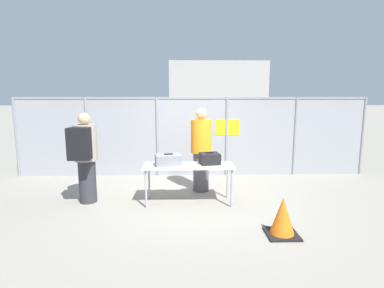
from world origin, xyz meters
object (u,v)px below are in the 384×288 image
(inspection_table, at_px, (189,168))
(utility_trailer, at_px, (255,141))
(suitcase_grey, at_px, (168,160))
(suitcase_black, at_px, (210,159))
(traffic_cone, at_px, (283,218))
(security_worker_near, at_px, (201,149))
(traveler_hooded, at_px, (85,154))

(inspection_table, height_order, utility_trailer, utility_trailer)
(suitcase_grey, height_order, suitcase_black, suitcase_black)
(inspection_table, height_order, traffic_cone, inspection_table)
(suitcase_grey, relative_size, security_worker_near, 0.30)
(security_worker_near, xyz_separation_m, utility_trailer, (2.15, 4.09, -0.47))
(security_worker_near, bearing_deg, inspection_table, 65.26)
(utility_trailer, bearing_deg, suitcase_grey, -120.15)
(security_worker_near, relative_size, utility_trailer, 0.47)
(security_worker_near, distance_m, traffic_cone, 2.49)
(suitcase_black, xyz_separation_m, traveler_hooded, (-2.36, -0.06, 0.10))
(traveler_hooded, distance_m, security_worker_near, 2.34)
(inspection_table, distance_m, utility_trailer, 5.41)
(traveler_hooded, xyz_separation_m, utility_trailer, (4.38, 4.80, -0.50))
(suitcase_black, height_order, security_worker_near, security_worker_near)
(security_worker_near, bearing_deg, suitcase_black, 97.10)
(inspection_table, bearing_deg, traveler_hooded, 179.11)
(traffic_cone, bearing_deg, security_worker_near, 116.87)
(suitcase_grey, relative_size, traffic_cone, 0.93)
(inspection_table, bearing_deg, security_worker_near, 69.39)
(suitcase_black, xyz_separation_m, security_worker_near, (-0.13, 0.65, 0.07))
(suitcase_grey, distance_m, traveler_hooded, 1.57)
(traffic_cone, bearing_deg, suitcase_grey, 141.37)
(utility_trailer, bearing_deg, traffic_cone, -99.72)
(traveler_hooded, height_order, traffic_cone, traveler_hooded)
(traveler_hooded, distance_m, utility_trailer, 6.52)
(utility_trailer, bearing_deg, inspection_table, -116.70)
(traffic_cone, bearing_deg, suitcase_black, 122.61)
(suitcase_grey, height_order, security_worker_near, security_worker_near)
(traveler_hooded, bearing_deg, traffic_cone, -27.47)
(suitcase_black, xyz_separation_m, traffic_cone, (0.96, -1.49, -0.58))
(security_worker_near, bearing_deg, utility_trailer, -121.87)
(suitcase_grey, height_order, traveler_hooded, traveler_hooded)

